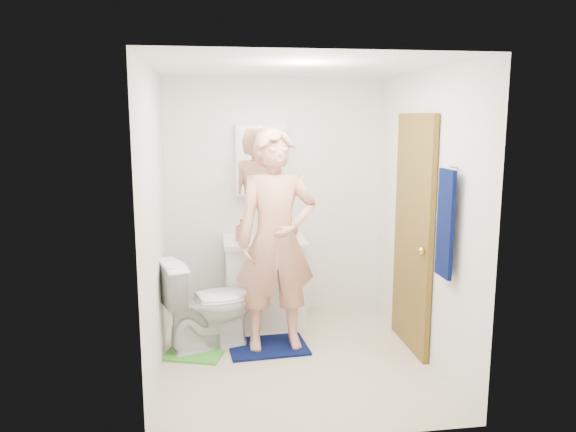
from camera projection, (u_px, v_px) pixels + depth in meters
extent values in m
cube|color=beige|center=(294.00, 361.00, 4.73)|extent=(2.20, 2.40, 0.02)
cube|color=white|center=(295.00, 65.00, 4.31)|extent=(2.20, 2.40, 0.02)
cube|color=white|center=(275.00, 198.00, 5.70)|extent=(2.20, 0.02, 2.40)
cube|color=white|center=(326.00, 257.00, 3.34)|extent=(2.20, 0.02, 2.40)
cube|color=white|center=(153.00, 224.00, 4.36)|extent=(0.02, 2.40, 2.40)
cube|color=white|center=(425.00, 217.00, 4.68)|extent=(0.02, 2.40, 2.40)
cube|color=white|center=(264.00, 283.00, 5.53)|extent=(0.75, 0.55, 0.80)
cube|color=white|center=(264.00, 241.00, 5.45)|extent=(0.79, 0.59, 0.05)
cylinder|color=white|center=(264.00, 240.00, 5.45)|extent=(0.40, 0.40, 0.03)
cylinder|color=silver|center=(262.00, 229.00, 5.61)|extent=(0.03, 0.03, 0.12)
cube|color=white|center=(261.00, 160.00, 5.54)|extent=(0.50, 0.12, 0.70)
cube|color=white|center=(262.00, 160.00, 5.48)|extent=(0.46, 0.01, 0.66)
cube|color=brown|center=(413.00, 233.00, 4.85)|extent=(0.05, 0.80, 2.05)
sphere|color=gold|center=(422.00, 251.00, 4.55)|extent=(0.07, 0.07, 0.07)
cube|color=#071043|center=(445.00, 224.00, 4.10)|extent=(0.03, 0.24, 0.80)
cylinder|color=silver|center=(453.00, 166.00, 4.04)|extent=(0.06, 0.02, 0.02)
imported|color=white|center=(209.00, 304.00, 4.90)|extent=(0.91, 0.68, 0.82)
cube|color=#071043|center=(268.00, 347.00, 4.97)|extent=(0.72, 0.54, 0.02)
cube|color=green|center=(195.00, 352.00, 4.86)|extent=(0.59, 0.54, 0.02)
imported|color=#B3535E|center=(241.00, 230.00, 5.35)|extent=(0.12, 0.12, 0.21)
imported|color=#873E89|center=(293.00, 231.00, 5.61)|extent=(0.13, 0.13, 0.09)
imported|color=tan|center=(276.00, 241.00, 4.80)|extent=(0.71, 0.49, 1.90)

